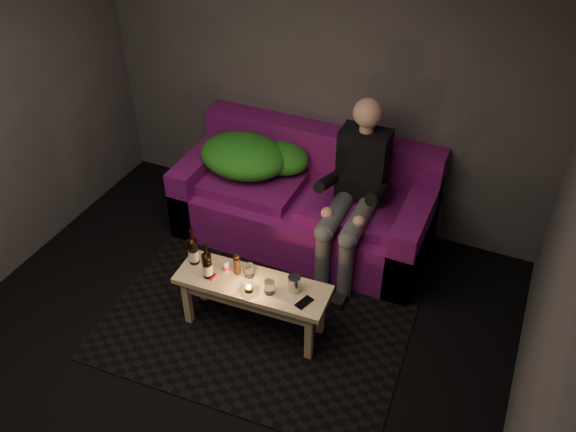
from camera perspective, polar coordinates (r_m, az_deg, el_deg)
name	(u,v)px	position (r m, az deg, el deg)	size (l,w,h in m)	color
floor	(197,383)	(4.42, -8.52, -15.21)	(4.50, 4.50, 0.00)	black
room	(212,147)	(3.61, -7.08, 6.41)	(4.50, 4.50, 4.50)	silver
rug	(257,321)	(4.74, -2.90, -9.81)	(2.25, 1.64, 0.01)	black
sofa	(306,204)	(5.32, 1.72, 1.16)	(2.16, 0.97, 0.93)	#720F76
green_blanket	(251,156)	(5.29, -3.49, 5.63)	(0.95, 0.65, 0.32)	#157821
person	(355,189)	(4.82, 6.28, 2.57)	(0.39, 0.89, 1.44)	black
coffee_table	(253,291)	(4.45, -3.34, -6.98)	(1.14, 0.42, 0.46)	#E3C585
beer_bottle_a	(193,251)	(4.52, -8.86, -3.21)	(0.08, 0.08, 0.31)	black
beer_bottle_b	(207,265)	(4.39, -7.58, -4.55)	(0.07, 0.07, 0.29)	black
salt_shaker	(226,266)	(4.46, -5.82, -4.68)	(0.04, 0.04, 0.09)	silver
pepper_mill	(237,266)	(4.42, -4.79, -4.66)	(0.05, 0.05, 0.14)	black
tumbler_back	(249,271)	(4.41, -3.66, -5.12)	(0.08, 0.08, 0.09)	white
tealight	(249,288)	(4.31, -3.69, -6.75)	(0.06, 0.06, 0.05)	white
tumbler_front	(269,287)	(4.28, -1.74, -6.67)	(0.08, 0.08, 0.10)	white
steel_cup	(294,284)	(4.28, 0.58, -6.37)	(0.09, 0.09, 0.13)	#ABACB1
smartphone	(304,302)	(4.24, 1.53, -8.09)	(0.07, 0.14, 0.01)	black
red_lighter	(213,277)	(4.45, -7.04, -5.69)	(0.02, 0.07, 0.01)	red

